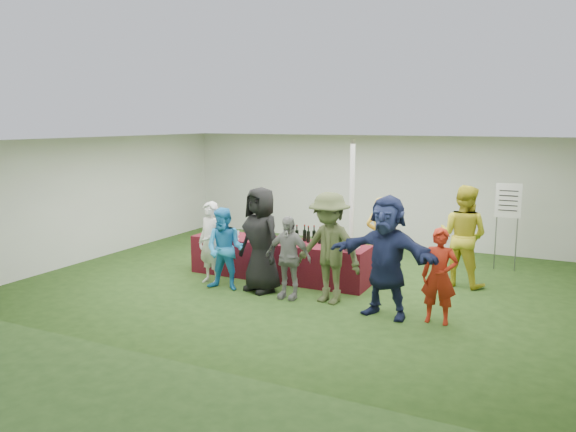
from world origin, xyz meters
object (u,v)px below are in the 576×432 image
at_px(serving_table, 279,259).
at_px(dump_bucket, 350,246).
at_px(customer_1, 225,249).
at_px(customer_2, 261,240).
at_px(customer_6, 439,276).
at_px(customer_0, 210,243).
at_px(staff_pourer, 380,237).
at_px(customer_5, 386,256).
at_px(staff_back, 463,236).
at_px(customer_4, 329,248).
at_px(wine_list_sign, 508,207).
at_px(customer_3, 288,257).

relative_size(serving_table, dump_bucket, 16.65).
xyz_separation_m(customer_1, customer_2, (0.63, 0.21, 0.19)).
xyz_separation_m(customer_1, customer_6, (3.84, -0.02, -0.02)).
xyz_separation_m(customer_0, customer_2, (1.08, -0.00, 0.17)).
bearing_deg(staff_pourer, customer_0, 33.66).
bearing_deg(customer_0, customer_2, 14.25).
bearing_deg(customer_5, staff_back, 79.15).
relative_size(staff_back, customer_6, 1.29).
distance_m(serving_table, customer_4, 1.82).
xyz_separation_m(wine_list_sign, customer_6, (-0.60, -3.73, -0.58)).
distance_m(customer_2, customer_3, 0.68).
height_order(dump_bucket, customer_4, customer_4).
bearing_deg(staff_back, customer_0, 39.20).
distance_m(dump_bucket, staff_back, 2.19).
bearing_deg(customer_0, wine_list_sign, 49.93).
bearing_deg(dump_bucket, customer_5, -45.46).
distance_m(customer_3, customer_5, 1.80).
bearing_deg(serving_table, staff_pourer, 28.27).
bearing_deg(customer_6, customer_2, 174.02).
relative_size(dump_bucket, customer_5, 0.11).
bearing_deg(staff_back, customer_5, 85.14).
bearing_deg(customer_0, customer_6, 11.21).
bearing_deg(customer_5, customer_2, -178.75).
xyz_separation_m(staff_back, customer_4, (-1.84, -2.06, -0.00)).
bearing_deg(customer_3, customer_0, 174.62).
distance_m(staff_pourer, customer_3, 2.24).
xyz_separation_m(customer_3, customer_6, (2.59, -0.08, 0.01)).
height_order(customer_4, customer_5, customer_5).
xyz_separation_m(serving_table, customer_0, (-0.99, -0.89, 0.41)).
xyz_separation_m(serving_table, customer_6, (3.30, -1.13, 0.36)).
height_order(staff_pourer, customer_2, customer_2).
height_order(dump_bucket, customer_5, customer_5).
relative_size(staff_pourer, customer_3, 1.10).
height_order(serving_table, customer_1, customer_1).
xyz_separation_m(staff_pourer, customer_1, (-2.28, -2.04, -0.04)).
bearing_deg(customer_3, customer_2, 165.78).
xyz_separation_m(customer_2, customer_5, (2.40, -0.29, 0.02)).
relative_size(wine_list_sign, customer_2, 0.95).
relative_size(customer_4, customer_6, 1.29).
bearing_deg(customer_5, customer_0, -176.63).
distance_m(customer_4, customer_6, 1.88).
xyz_separation_m(customer_0, customer_4, (2.43, -0.07, 0.16)).
height_order(staff_back, customer_5, customer_5).
height_order(staff_back, customer_1, staff_back).
relative_size(dump_bucket, customer_1, 0.14).
height_order(staff_pourer, customer_1, staff_pourer).
bearing_deg(customer_3, customer_1, -177.58).
height_order(customer_3, customer_4, customer_4).
distance_m(staff_pourer, staff_back, 1.55).
xyz_separation_m(customer_0, customer_5, (3.48, -0.30, 0.18)).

